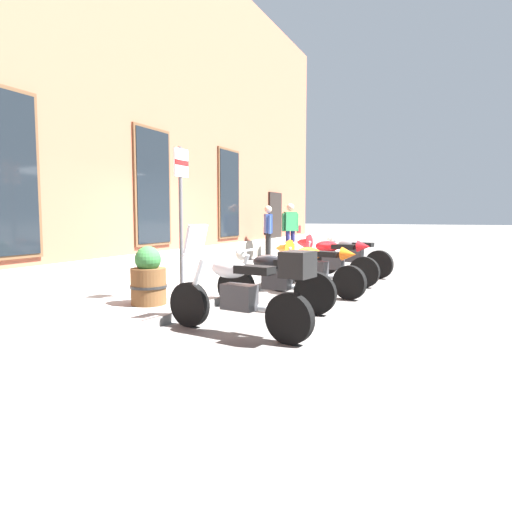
{
  "coord_description": "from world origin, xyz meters",
  "views": [
    {
      "loc": [
        -7.96,
        -3.65,
        1.49
      ],
      "look_at": [
        0.54,
        0.23,
        0.65
      ],
      "focal_mm": 31.68,
      "sensor_mm": 36.0,
      "label": 1
    }
  ],
  "objects_px": {
    "motorcycle_orange_sport": "(309,265)",
    "parking_sign": "(181,202)",
    "motorcycle_grey_naked": "(351,257)",
    "pedestrian_striped_shirt": "(290,227)",
    "barrel_planter": "(148,279)",
    "pedestrian_blue_top": "(268,230)",
    "motorcycle_silver_touring": "(244,290)",
    "motorcycle_black_naked": "(273,280)",
    "motorcycle_red_sport": "(328,258)"
  },
  "relations": [
    {
      "from": "pedestrian_blue_top",
      "to": "barrel_planter",
      "type": "xyz_separation_m",
      "value": [
        -7.19,
        -1.06,
        -0.54
      ]
    },
    {
      "from": "motorcycle_silver_touring",
      "to": "motorcycle_orange_sport",
      "type": "xyz_separation_m",
      "value": [
        3.13,
        0.17,
        -0.01
      ]
    },
    {
      "from": "motorcycle_grey_naked",
      "to": "motorcycle_red_sport",
      "type": "bearing_deg",
      "value": 173.41
    },
    {
      "from": "parking_sign",
      "to": "barrel_planter",
      "type": "relative_size",
      "value": 2.72
    },
    {
      "from": "motorcycle_orange_sport",
      "to": "motorcycle_grey_naked",
      "type": "height_order",
      "value": "motorcycle_orange_sport"
    },
    {
      "from": "motorcycle_orange_sport",
      "to": "barrel_planter",
      "type": "height_order",
      "value": "motorcycle_orange_sport"
    },
    {
      "from": "motorcycle_black_naked",
      "to": "pedestrian_striped_shirt",
      "type": "distance_m",
      "value": 7.59
    },
    {
      "from": "motorcycle_orange_sport",
      "to": "parking_sign",
      "type": "height_order",
      "value": "parking_sign"
    },
    {
      "from": "motorcycle_red_sport",
      "to": "pedestrian_striped_shirt",
      "type": "bearing_deg",
      "value": 29.74
    },
    {
      "from": "pedestrian_striped_shirt",
      "to": "parking_sign",
      "type": "xyz_separation_m",
      "value": [
        -7.6,
        -0.94,
        0.59
      ]
    },
    {
      "from": "motorcycle_silver_touring",
      "to": "motorcycle_red_sport",
      "type": "bearing_deg",
      "value": 2.59
    },
    {
      "from": "pedestrian_striped_shirt",
      "to": "barrel_planter",
      "type": "distance_m",
      "value": 8.18
    },
    {
      "from": "motorcycle_orange_sport",
      "to": "motorcycle_grey_naked",
      "type": "relative_size",
      "value": 1.02
    },
    {
      "from": "motorcycle_grey_naked",
      "to": "parking_sign",
      "type": "height_order",
      "value": "parking_sign"
    },
    {
      "from": "barrel_planter",
      "to": "motorcycle_black_naked",
      "type": "bearing_deg",
      "value": -60.87
    },
    {
      "from": "motorcycle_grey_naked",
      "to": "barrel_planter",
      "type": "relative_size",
      "value": 2.25
    },
    {
      "from": "motorcycle_silver_touring",
      "to": "pedestrian_striped_shirt",
      "type": "height_order",
      "value": "pedestrian_striped_shirt"
    },
    {
      "from": "pedestrian_blue_top",
      "to": "parking_sign",
      "type": "height_order",
      "value": "parking_sign"
    },
    {
      "from": "pedestrian_blue_top",
      "to": "pedestrian_striped_shirt",
      "type": "bearing_deg",
      "value": -22.28
    },
    {
      "from": "motorcycle_orange_sport",
      "to": "motorcycle_grey_naked",
      "type": "xyz_separation_m",
      "value": [
        2.92,
        -0.14,
        -0.08
      ]
    },
    {
      "from": "motorcycle_red_sport",
      "to": "pedestrian_striped_shirt",
      "type": "xyz_separation_m",
      "value": [
        4.21,
        2.41,
        0.53
      ]
    },
    {
      "from": "motorcycle_grey_naked",
      "to": "barrel_planter",
      "type": "distance_m",
      "value": 5.76
    },
    {
      "from": "motorcycle_black_naked",
      "to": "pedestrian_striped_shirt",
      "type": "height_order",
      "value": "pedestrian_striped_shirt"
    },
    {
      "from": "motorcycle_orange_sport",
      "to": "parking_sign",
      "type": "xyz_separation_m",
      "value": [
        -1.99,
        1.5,
        1.14
      ]
    },
    {
      "from": "motorcycle_silver_touring",
      "to": "motorcycle_black_naked",
      "type": "bearing_deg",
      "value": 9.21
    },
    {
      "from": "motorcycle_black_naked",
      "to": "parking_sign",
      "type": "distance_m",
      "value": 1.92
    },
    {
      "from": "motorcycle_grey_naked",
      "to": "parking_sign",
      "type": "relative_size",
      "value": 0.83
    },
    {
      "from": "pedestrian_blue_top",
      "to": "motorcycle_orange_sport",
      "type": "bearing_deg",
      "value": -148.82
    },
    {
      "from": "motorcycle_silver_touring",
      "to": "parking_sign",
      "type": "bearing_deg",
      "value": 55.8
    },
    {
      "from": "motorcycle_silver_touring",
      "to": "pedestrian_blue_top",
      "type": "bearing_deg",
      "value": 21.01
    },
    {
      "from": "motorcycle_black_naked",
      "to": "pedestrian_blue_top",
      "type": "distance_m",
      "value": 6.85
    },
    {
      "from": "motorcycle_black_naked",
      "to": "motorcycle_grey_naked",
      "type": "bearing_deg",
      "value": -2.82
    },
    {
      "from": "motorcycle_red_sport",
      "to": "motorcycle_grey_naked",
      "type": "bearing_deg",
      "value": -6.59
    },
    {
      "from": "motorcycle_orange_sport",
      "to": "pedestrian_blue_top",
      "type": "distance_m",
      "value": 5.49
    },
    {
      "from": "motorcycle_orange_sport",
      "to": "pedestrian_blue_top",
      "type": "height_order",
      "value": "pedestrian_blue_top"
    },
    {
      "from": "motorcycle_orange_sport",
      "to": "parking_sign",
      "type": "bearing_deg",
      "value": 143.03
    },
    {
      "from": "motorcycle_grey_naked",
      "to": "parking_sign",
      "type": "xyz_separation_m",
      "value": [
        -4.91,
        1.64,
        1.22
      ]
    },
    {
      "from": "pedestrian_blue_top",
      "to": "barrel_planter",
      "type": "bearing_deg",
      "value": -171.59
    },
    {
      "from": "pedestrian_blue_top",
      "to": "motorcycle_black_naked",
      "type": "bearing_deg",
      "value": -156.3
    },
    {
      "from": "motorcycle_orange_sport",
      "to": "parking_sign",
      "type": "distance_m",
      "value": 2.74
    },
    {
      "from": "motorcycle_orange_sport",
      "to": "barrel_planter",
      "type": "xyz_separation_m",
      "value": [
        -2.52,
        1.77,
        -0.04
      ]
    },
    {
      "from": "motorcycle_orange_sport",
      "to": "pedestrian_striped_shirt",
      "type": "bearing_deg",
      "value": 23.55
    },
    {
      "from": "motorcycle_black_naked",
      "to": "motorcycle_orange_sport",
      "type": "relative_size",
      "value": 0.97
    },
    {
      "from": "motorcycle_orange_sport",
      "to": "pedestrian_blue_top",
      "type": "relative_size",
      "value": 1.25
    },
    {
      "from": "motorcycle_silver_touring",
      "to": "motorcycle_black_naked",
      "type": "height_order",
      "value": "motorcycle_silver_touring"
    },
    {
      "from": "pedestrian_blue_top",
      "to": "parking_sign",
      "type": "relative_size",
      "value": 0.68
    },
    {
      "from": "motorcycle_black_naked",
      "to": "motorcycle_orange_sport",
      "type": "xyz_separation_m",
      "value": [
        1.58,
        -0.08,
        0.08
      ]
    },
    {
      "from": "motorcycle_grey_naked",
      "to": "parking_sign",
      "type": "distance_m",
      "value": 5.32
    },
    {
      "from": "barrel_planter",
      "to": "motorcycle_silver_touring",
      "type": "bearing_deg",
      "value": -107.53
    },
    {
      "from": "motorcycle_red_sport",
      "to": "motorcycle_grey_naked",
      "type": "distance_m",
      "value": 1.54
    }
  ]
}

